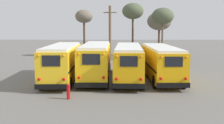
{
  "coord_description": "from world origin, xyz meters",
  "views": [
    {
      "loc": [
        0.25,
        -25.48,
        4.76
      ],
      "look_at": [
        0.0,
        -0.34,
        1.61
      ],
      "focal_mm": 45.0,
      "sensor_mm": 36.0,
      "label": 1
    }
  ],
  "objects_px": {
    "school_bus_0": "(62,61)",
    "school_bus_1": "(96,60)",
    "school_bus_2": "(128,61)",
    "bare_tree_3": "(159,21)",
    "fire_hydrant": "(68,91)",
    "bare_tree_2": "(84,17)",
    "school_bus_3": "(161,61)",
    "bare_tree_0": "(133,12)",
    "utility_pole": "(110,33)",
    "bare_tree_1": "(163,16)"
  },
  "relations": [
    {
      "from": "school_bus_2",
      "to": "bare_tree_3",
      "type": "relative_size",
      "value": 1.51
    },
    {
      "from": "school_bus_0",
      "to": "school_bus_1",
      "type": "distance_m",
      "value": 3.07
    },
    {
      "from": "bare_tree_1",
      "to": "bare_tree_3",
      "type": "height_order",
      "value": "bare_tree_1"
    },
    {
      "from": "bare_tree_2",
      "to": "bare_tree_3",
      "type": "height_order",
      "value": "bare_tree_2"
    },
    {
      "from": "school_bus_2",
      "to": "bare_tree_3",
      "type": "bearing_deg",
      "value": 73.81
    },
    {
      "from": "school_bus_0",
      "to": "bare_tree_0",
      "type": "relative_size",
      "value": 1.26
    },
    {
      "from": "school_bus_2",
      "to": "bare_tree_3",
      "type": "xyz_separation_m",
      "value": [
        5.9,
        20.33,
        3.94
      ]
    },
    {
      "from": "school_bus_0",
      "to": "bare_tree_2",
      "type": "distance_m",
      "value": 21.1
    },
    {
      "from": "utility_pole",
      "to": "fire_hydrant",
      "type": "distance_m",
      "value": 21.03
    },
    {
      "from": "school_bus_1",
      "to": "fire_hydrant",
      "type": "distance_m",
      "value": 7.65
    },
    {
      "from": "school_bus_1",
      "to": "school_bus_2",
      "type": "relative_size",
      "value": 1.0
    },
    {
      "from": "fire_hydrant",
      "to": "bare_tree_3",
      "type": "bearing_deg",
      "value": 69.44
    },
    {
      "from": "school_bus_0",
      "to": "school_bus_1",
      "type": "xyz_separation_m",
      "value": [
        2.95,
        0.85,
        0.02
      ]
    },
    {
      "from": "school_bus_1",
      "to": "school_bus_2",
      "type": "distance_m",
      "value": 3.0
    },
    {
      "from": "bare_tree_3",
      "to": "bare_tree_0",
      "type": "bearing_deg",
      "value": -144.47
    },
    {
      "from": "utility_pole",
      "to": "bare_tree_0",
      "type": "relative_size",
      "value": 0.92
    },
    {
      "from": "bare_tree_1",
      "to": "school_bus_1",
      "type": "bearing_deg",
      "value": -120.11
    },
    {
      "from": "bare_tree_3",
      "to": "bare_tree_2",
      "type": "bearing_deg",
      "value": -179.91
    },
    {
      "from": "school_bus_2",
      "to": "school_bus_3",
      "type": "bearing_deg",
      "value": 4.1
    },
    {
      "from": "school_bus_0",
      "to": "bare_tree_2",
      "type": "bearing_deg",
      "value": 90.72
    },
    {
      "from": "bare_tree_0",
      "to": "utility_pole",
      "type": "bearing_deg",
      "value": -134.42
    },
    {
      "from": "bare_tree_1",
      "to": "bare_tree_2",
      "type": "relative_size",
      "value": 0.99
    },
    {
      "from": "school_bus_0",
      "to": "school_bus_3",
      "type": "height_order",
      "value": "school_bus_0"
    },
    {
      "from": "bare_tree_1",
      "to": "fire_hydrant",
      "type": "distance_m",
      "value": 24.92
    },
    {
      "from": "school_bus_0",
      "to": "bare_tree_3",
      "type": "xyz_separation_m",
      "value": [
        11.79,
        20.61,
        3.93
      ]
    },
    {
      "from": "bare_tree_0",
      "to": "bare_tree_1",
      "type": "xyz_separation_m",
      "value": [
        4.13,
        -1.87,
        -0.78
      ]
    },
    {
      "from": "utility_pole",
      "to": "bare_tree_1",
      "type": "relative_size",
      "value": 1.02
    },
    {
      "from": "school_bus_0",
      "to": "school_bus_1",
      "type": "height_order",
      "value": "school_bus_1"
    },
    {
      "from": "bare_tree_0",
      "to": "school_bus_2",
      "type": "bearing_deg",
      "value": -94.85
    },
    {
      "from": "school_bus_3",
      "to": "fire_hydrant",
      "type": "height_order",
      "value": "school_bus_3"
    },
    {
      "from": "school_bus_3",
      "to": "bare_tree_2",
      "type": "distance_m",
      "value": 22.55
    },
    {
      "from": "bare_tree_3",
      "to": "school_bus_1",
      "type": "bearing_deg",
      "value": -114.12
    },
    {
      "from": "school_bus_1",
      "to": "school_bus_2",
      "type": "xyz_separation_m",
      "value": [
        2.95,
        -0.57,
        -0.04
      ]
    },
    {
      "from": "school_bus_2",
      "to": "fire_hydrant",
      "type": "height_order",
      "value": "school_bus_2"
    },
    {
      "from": "fire_hydrant",
      "to": "bare_tree_1",
      "type": "bearing_deg",
      "value": 65.95
    },
    {
      "from": "school_bus_1",
      "to": "bare_tree_1",
      "type": "bearing_deg",
      "value": 59.89
    },
    {
      "from": "school_bus_3",
      "to": "bare_tree_3",
      "type": "height_order",
      "value": "bare_tree_3"
    },
    {
      "from": "school_bus_3",
      "to": "bare_tree_0",
      "type": "height_order",
      "value": "bare_tree_0"
    },
    {
      "from": "bare_tree_1",
      "to": "bare_tree_2",
      "type": "height_order",
      "value": "bare_tree_2"
    },
    {
      "from": "bare_tree_2",
      "to": "bare_tree_3",
      "type": "xyz_separation_m",
      "value": [
        12.05,
        0.02,
        -0.68
      ]
    },
    {
      "from": "utility_pole",
      "to": "bare_tree_2",
      "type": "height_order",
      "value": "utility_pole"
    },
    {
      "from": "school_bus_0",
      "to": "school_bus_2",
      "type": "height_order",
      "value": "school_bus_0"
    },
    {
      "from": "utility_pole",
      "to": "bare_tree_3",
      "type": "bearing_deg",
      "value": 40.21
    },
    {
      "from": "school_bus_2",
      "to": "school_bus_3",
      "type": "distance_m",
      "value": 2.96
    },
    {
      "from": "school_bus_3",
      "to": "bare_tree_0",
      "type": "relative_size",
      "value": 1.27
    },
    {
      "from": "bare_tree_0",
      "to": "bare_tree_1",
      "type": "relative_size",
      "value": 1.11
    },
    {
      "from": "school_bus_2",
      "to": "bare_tree_1",
      "type": "bearing_deg",
      "value": 69.93
    },
    {
      "from": "school_bus_3",
      "to": "bare_tree_1",
      "type": "distance_m",
      "value": 15.97
    },
    {
      "from": "school_bus_2",
      "to": "utility_pole",
      "type": "relative_size",
      "value": 1.41
    },
    {
      "from": "utility_pole",
      "to": "fire_hydrant",
      "type": "height_order",
      "value": "utility_pole"
    }
  ]
}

